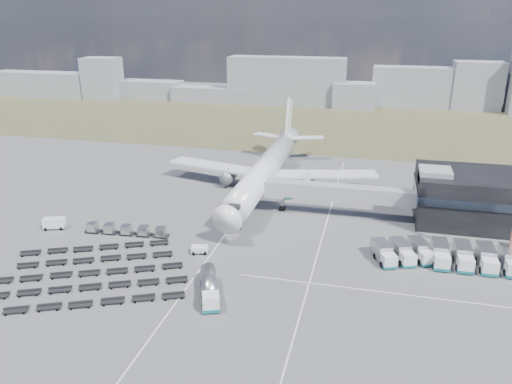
# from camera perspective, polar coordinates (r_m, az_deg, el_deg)

# --- Properties ---
(ground) EXTENTS (420.00, 420.00, 0.00)m
(ground) POSITION_cam_1_polar(r_m,az_deg,el_deg) (89.12, -3.45, -6.58)
(ground) COLOR #565659
(ground) RESTS_ON ground
(grass_strip) EXTENTS (420.00, 90.00, 0.01)m
(grass_strip) POSITION_cam_1_polar(r_m,az_deg,el_deg) (191.76, 6.35, 7.83)
(grass_strip) COLOR brown
(grass_strip) RESTS_ON ground
(lane_markings) EXTENTS (47.12, 110.00, 0.01)m
(lane_markings) POSITION_cam_1_polar(r_m,az_deg,el_deg) (89.61, 3.14, -6.41)
(lane_markings) COLOR silver
(lane_markings) RESTS_ON ground
(terminal) EXTENTS (30.40, 16.40, 11.00)m
(terminal) POSITION_cam_1_polar(r_m,az_deg,el_deg) (108.34, 25.59, -0.66)
(terminal) COLOR black
(terminal) RESTS_ON ground
(jet_bridge) EXTENTS (30.30, 3.80, 7.05)m
(jet_bridge) POSITION_cam_1_polar(r_m,az_deg,el_deg) (102.82, 8.39, -0.00)
(jet_bridge) COLOR #939399
(jet_bridge) RESTS_ON ground
(airliner) EXTENTS (51.59, 64.53, 17.62)m
(airliner) POSITION_cam_1_polar(r_m,az_deg,el_deg) (116.29, 1.20, 2.69)
(airliner) COLOR white
(airliner) RESTS_ON ground
(skyline) EXTENTS (316.00, 25.78, 24.79)m
(skyline) POSITION_cam_1_polar(r_m,az_deg,el_deg) (228.48, 10.08, 11.78)
(skyline) COLOR #8E929B
(skyline) RESTS_ON ground
(fuel_tanker) EXTENTS (5.86, 10.00, 3.16)m
(fuel_tanker) POSITION_cam_1_polar(r_m,az_deg,el_deg) (74.89, -5.32, -10.77)
(fuel_tanker) COLOR white
(fuel_tanker) RESTS_ON ground
(pushback_tug) EXTENTS (3.21, 2.31, 1.34)m
(pushback_tug) POSITION_cam_1_polar(r_m,az_deg,el_deg) (87.94, -6.44, -6.57)
(pushback_tug) COLOR white
(pushback_tug) RESTS_ON ground
(utility_van) EXTENTS (4.50, 3.11, 2.21)m
(utility_van) POSITION_cam_1_polar(r_m,az_deg,el_deg) (104.26, -22.05, -3.36)
(utility_van) COLOR white
(utility_van) RESTS_ON ground
(catering_truck) EXTENTS (3.67, 6.04, 2.59)m
(catering_truck) POSITION_cam_1_polar(r_m,az_deg,el_deg) (114.25, 3.52, 0.24)
(catering_truck) COLOR white
(catering_truck) RESTS_ON ground
(service_trucks_near) EXTENTS (10.77, 9.55, 2.71)m
(service_trucks_near) POSITION_cam_1_polar(r_m,az_deg,el_deg) (88.38, 16.37, -6.59)
(service_trucks_near) COLOR white
(service_trucks_near) RESTS_ON ground
(service_trucks_far) EXTENTS (13.53, 7.61, 2.98)m
(service_trucks_far) POSITION_cam_1_polar(r_m,az_deg,el_deg) (90.34, 23.73, -6.83)
(service_trucks_far) COLOR white
(service_trucks_far) RESTS_ON ground
(uld_row) EXTENTS (16.40, 3.07, 1.79)m
(uld_row) POSITION_cam_1_polar(r_m,az_deg,el_deg) (97.19, -14.58, -4.19)
(uld_row) COLOR black
(uld_row) RESTS_ON ground
(baggage_dollies) EXTENTS (34.16, 29.91, 0.79)m
(baggage_dollies) POSITION_cam_1_polar(r_m,az_deg,el_deg) (84.83, -18.54, -8.82)
(baggage_dollies) COLOR black
(baggage_dollies) RESTS_ON ground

